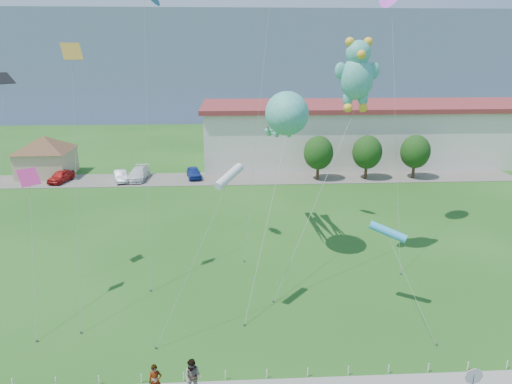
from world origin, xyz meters
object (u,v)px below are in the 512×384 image
stop_sign (473,381)px  parked_car_white (138,174)px  parked_car_blue (194,173)px  parked_car_silver (121,176)px  pavilion (45,152)px  pedestrian_right (193,377)px  teddy_bear_kite (357,73)px  parked_car_red (61,176)px  warehouse (416,132)px  pedestrian_left (155,381)px  octopus_kite (285,121)px

stop_sign → parked_car_white: bearing=118.7°
parked_car_blue → parked_car_silver: bearing=175.9°
parked_car_blue → pavilion: bearing=161.7°
pedestrian_right → parked_car_white: bearing=120.3°
pavilion → teddy_bear_kite: size_ratio=0.57×
parked_car_blue → parked_car_red: bearing=172.6°
parked_car_silver → pedestrian_right: bearing=-89.6°
warehouse → stop_sign: 51.00m
pedestrian_right → parked_car_red: 41.31m
pedestrian_left → teddy_bear_kite: bearing=42.2°
pavilion → parked_car_red: pavilion is taller
parked_car_silver → teddy_bear_kite: 34.27m
stop_sign → parked_car_blue: (-14.75, 39.68, -1.14)m
parked_car_red → parked_car_white: (9.15, 0.54, 0.03)m
warehouse → parked_car_white: size_ratio=12.16×
stop_sign → parked_car_red: stop_sign is taller
parked_car_red → parked_car_silver: bearing=12.1°
pedestrian_left → parked_car_red: 40.68m
pedestrian_right → parked_car_silver: bearing=123.5°
parked_car_silver → teddy_bear_kite: size_ratio=0.25×
pedestrian_left → parked_car_white: pedestrian_left is taller
pedestrian_left → octopus_kite: bearing=57.7°
pedestrian_right → teddy_bear_kite: teddy_bear_kite is taller
pedestrian_right → parked_car_silver: 38.49m
parked_car_red → octopus_kite: bearing=-27.5°
pedestrian_left → parked_car_white: (-7.87, 37.49, -0.14)m
pavilion → parked_car_silver: size_ratio=2.29×
pedestrian_right → stop_sign: bearing=6.7°
octopus_kite → stop_sign: bearing=-71.0°
pedestrian_left → parked_car_red: bearing=107.8°
stop_sign → parked_car_blue: stop_sign is taller
pavilion → parked_car_white: 12.53m
parked_car_blue → teddy_bear_kite: (13.30, -23.74, 13.03)m
warehouse → parked_car_blue: (-31.25, -8.52, -3.39)m
pedestrian_right → parked_car_red: bearing=132.9°
pedestrian_right → parked_car_silver: pedestrian_right is taller
pavilion → octopus_kite: 37.42m
warehouse → octopus_kite: 38.41m
parked_car_red → parked_car_blue: size_ratio=1.04×
pedestrian_left → teddy_bear_kite: 22.62m
pavilion → parked_car_silver: (9.98, -3.52, -2.30)m
warehouse → octopus_kite: octopus_kite is taller
parked_car_red → teddy_bear_kite: (29.21, -22.87, 13.00)m
parked_car_silver → octopus_kite: octopus_kite is taller
stop_sign → pedestrian_right: bearing=170.7°
pedestrian_right → parked_car_red: size_ratio=0.43×
parked_car_red → parked_car_silver: parked_car_red is taller
pedestrian_left → parked_car_silver: size_ratio=0.41×
stop_sign → teddy_bear_kite: 19.94m
parked_car_silver → parked_car_red: bearing=162.0°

